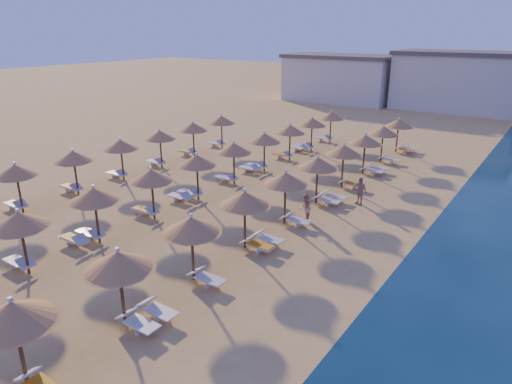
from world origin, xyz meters
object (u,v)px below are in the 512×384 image
Objects in this scene: parasol_row_east at (285,180)px; beachgoer_c at (360,191)px; parasol_row_west at (197,161)px; beachgoer_b at (305,208)px.

parasol_row_east is 23.08× the size of beachgoer_c.
parasol_row_west is at bearing -129.64° from beachgoer_c.
parasol_row_east is 2.00m from beachgoer_b.
parasol_row_west is 23.08× the size of beachgoer_c.
parasol_row_east is 5.63m from beachgoer_c.
beachgoer_c is (8.43, 4.91, -1.61)m from parasol_row_west.
parasol_row_east is at bearing -83.27° from beachgoer_b.
beachgoer_c is at bearing 131.21° from beachgoer_b.
beachgoer_b is at bearing -87.46° from beachgoer_c.
parasol_row_west is 24.52× the size of beachgoer_b.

